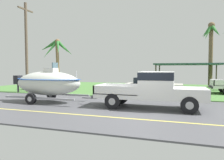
# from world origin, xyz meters

# --- Properties ---
(ground) EXTENTS (36.00, 22.00, 0.11)m
(ground) POSITION_xyz_m (0.00, 8.38, -0.01)
(ground) COLOR #4C4C51
(pickup_truck_towing) EXTENTS (5.87, 1.98, 1.93)m
(pickup_truck_towing) POSITION_xyz_m (0.72, 0.78, 1.06)
(pickup_truck_towing) COLOR silver
(pickup_truck_towing) RESTS_ON ground
(boat_on_trailer) EXTENTS (5.72, 2.27, 2.45)m
(boat_on_trailer) POSITION_xyz_m (-5.89, 0.78, 1.18)
(boat_on_trailer) COLOR gray
(boat_on_trailer) RESTS_ON ground
(parked_sedan_near) EXTENTS (4.46, 1.94, 1.38)m
(parked_sedan_near) POSITION_xyz_m (-0.08, 6.48, 0.67)
(parked_sedan_near) COLOR beige
(parked_sedan_near) RESTS_ON ground
(carport_awning) EXTENTS (6.75, 5.03, 2.62)m
(carport_awning) POSITION_xyz_m (2.86, 12.98, 2.50)
(carport_awning) COLOR #4C4238
(carport_awning) RESTS_ON ground
(palm_tree_near_right) EXTENTS (3.01, 3.40, 4.92)m
(palm_tree_near_right) POSITION_xyz_m (-9.19, 6.91, 3.75)
(palm_tree_near_right) COLOR brown
(palm_tree_near_right) RESTS_ON ground
(palm_tree_mid) EXTENTS (2.10, 2.80, 7.13)m
(palm_tree_mid) POSITION_xyz_m (5.23, 14.43, 5.16)
(palm_tree_mid) COLOR brown
(palm_tree_mid) RESTS_ON ground
(utility_pole) EXTENTS (0.24, 1.80, 7.82)m
(utility_pole) POSITION_xyz_m (-10.90, 4.81, 4.06)
(utility_pole) COLOR brown
(utility_pole) RESTS_ON ground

